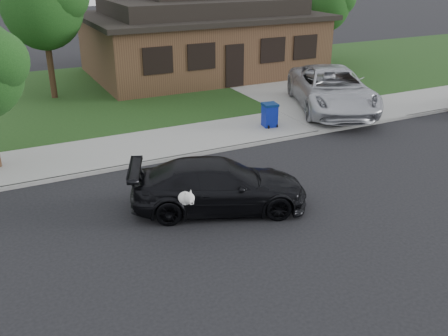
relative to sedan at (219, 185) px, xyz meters
name	(u,v)px	position (x,y,z in m)	size (l,w,h in m)	color
ground	(286,188)	(2.32, 0.27, -0.68)	(120.00, 120.00, 0.00)	black
sidewalk	(213,135)	(2.32, 5.27, -0.62)	(60.00, 3.00, 0.12)	gray
curb	(231,148)	(2.32, 3.77, -0.62)	(60.00, 0.12, 0.12)	gray
lawn	(146,88)	(2.32, 13.27, -0.61)	(60.00, 13.00, 0.13)	#193814
driveway	(278,88)	(8.32, 10.27, -0.61)	(4.50, 13.00, 0.14)	gray
sedan	(219,185)	(0.00, 0.00, 0.00)	(5.04, 3.45, 1.36)	black
minivan	(332,89)	(8.28, 5.97, 0.34)	(2.91, 6.32, 1.76)	silver
recycling_bin	(270,115)	(4.68, 5.13, -0.09)	(0.62, 0.63, 0.92)	#0D1F94
house	(202,36)	(6.32, 15.27, 1.45)	(12.60, 8.60, 4.65)	#422B1C
tree_0	(46,1)	(-2.02, 13.15, 3.80)	(3.78, 3.60, 6.34)	#332114
tree_1	(329,2)	(14.45, 14.67, 3.03)	(3.15, 3.00, 5.25)	#332114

